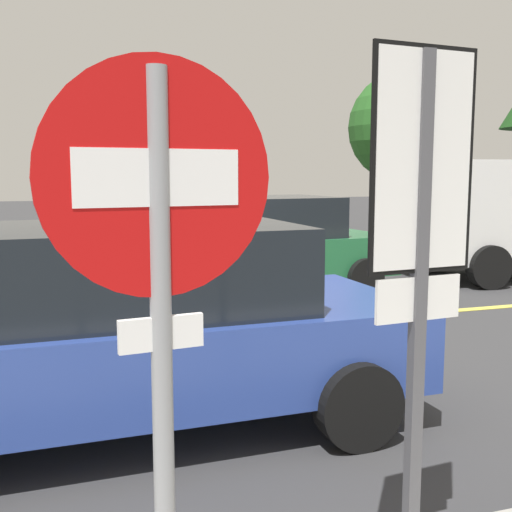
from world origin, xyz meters
TOP-DOWN VIEW (x-y plane):
  - ground_plane at (0.00, 0.00)m, footprint 80.00×80.00m
  - lane_marking_centre at (3.00, 0.00)m, footprint 28.00×0.16m
  - stop_sign at (-1.41, -5.52)m, footprint 0.76×0.10m
  - speed_limit_sign at (-0.17, -5.09)m, footprint 0.54×0.07m
  - car_blue_near_curb at (-1.18, -2.75)m, footprint 4.55×2.13m
  - car_green_far_lane at (1.39, 2.02)m, footprint 4.70×2.47m
  - tree_left_verge at (6.75, 6.47)m, footprint 2.77×2.77m

SIDE VIEW (x-z plane):
  - ground_plane at x=0.00m, z-range 0.00..0.00m
  - lane_marking_centre at x=3.00m, z-range 0.00..0.01m
  - car_blue_near_curb at x=-1.18m, z-range 0.01..1.59m
  - car_green_far_lane at x=1.39m, z-range 0.01..1.60m
  - stop_sign at x=-1.41m, z-range 0.43..2.77m
  - speed_limit_sign at x=-0.17m, z-range 0.50..3.02m
  - tree_left_verge at x=6.75m, z-range 0.85..5.34m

